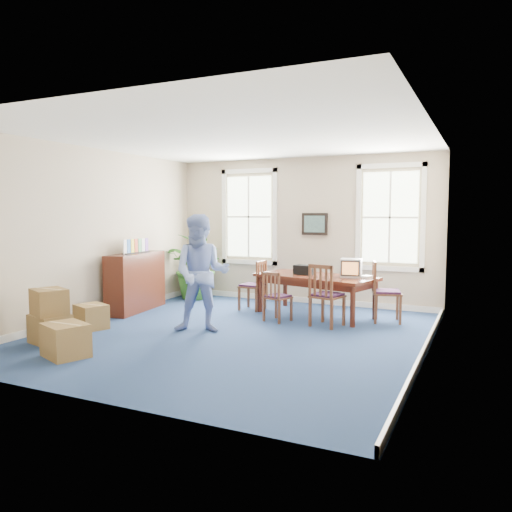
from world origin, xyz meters
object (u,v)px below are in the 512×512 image
at_px(credenza, 136,280).
at_px(cardboard_boxes, 66,315).
at_px(potted_plant, 198,266).
at_px(crt_tv, 351,268).
at_px(man, 202,273).
at_px(conference_table, 315,295).
at_px(chair_near_left, 278,296).

height_order(credenza, cardboard_boxes, credenza).
distance_m(credenza, potted_plant, 1.80).
distance_m(crt_tv, man, 2.92).
distance_m(conference_table, crt_tv, 0.89).
distance_m(credenza, cardboard_boxes, 2.60).
relative_size(conference_table, potted_plant, 1.53).
distance_m(conference_table, man, 2.53).
distance_m(chair_near_left, potted_plant, 2.98).
bearing_deg(man, chair_near_left, 35.23).
distance_m(crt_tv, credenza, 4.32).
xyz_separation_m(conference_table, credenza, (-3.48, -1.08, 0.24)).
height_order(conference_table, man, man).
relative_size(chair_near_left, cardboard_boxes, 0.60).
bearing_deg(credenza, potted_plant, 69.56).
height_order(crt_tv, chair_near_left, crt_tv).
height_order(man, cardboard_boxes, man).
relative_size(man, cardboard_boxes, 1.28).
height_order(man, potted_plant, man).
bearing_deg(conference_table, potted_plant, -176.99).
bearing_deg(chair_near_left, crt_tv, -127.96).
relative_size(crt_tv, potted_plant, 0.27).
xyz_separation_m(crt_tv, chair_near_left, (-1.15, -0.84, -0.50)).
relative_size(conference_table, crt_tv, 5.56).
bearing_deg(chair_near_left, potted_plant, -13.29).
xyz_separation_m(chair_near_left, cardboard_boxes, (-2.35, -2.80, -0.02)).
height_order(conference_table, chair_near_left, chair_near_left).
distance_m(potted_plant, cardboard_boxes, 4.27).
bearing_deg(man, credenza, 133.44).
height_order(chair_near_left, cardboard_boxes, chair_near_left).
relative_size(conference_table, man, 1.17).
bearing_deg(crt_tv, man, -141.31).
distance_m(conference_table, potted_plant, 3.15).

